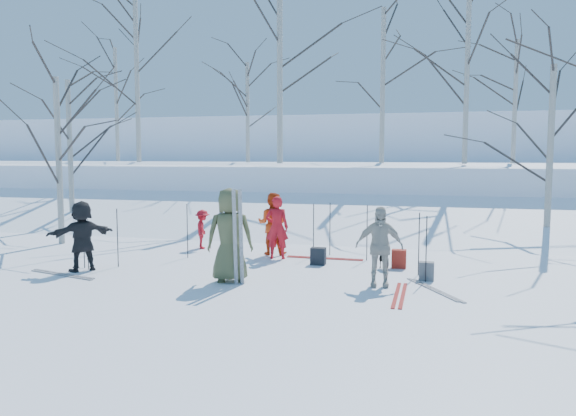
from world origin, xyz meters
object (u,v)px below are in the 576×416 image
(skier_cream_east, at_px, (379,247))
(skier_redor_behind, at_px, (272,224))
(skier_olive_center, at_px, (230,235))
(dog, at_px, (386,260))
(skier_grey_west, at_px, (82,236))
(backpack_red, at_px, (399,259))
(backpack_dark, at_px, (318,256))
(skier_red_north, at_px, (277,227))
(backpack_grey, at_px, (426,271))
(skier_red_seated, at_px, (203,229))

(skier_cream_east, bearing_deg, skier_redor_behind, 129.83)
(skier_olive_center, relative_size, skier_cream_east, 1.21)
(skier_cream_east, distance_m, dog, 1.75)
(skier_redor_behind, distance_m, skier_grey_west, 4.60)
(skier_cream_east, xyz_separation_m, backpack_red, (0.28, 1.88, -0.57))
(backpack_dark, bearing_deg, skier_red_north, 156.29)
(skier_olive_center, relative_size, backpack_grey, 5.00)
(backpack_red, bearing_deg, skier_red_north, 171.82)
(skier_red_north, distance_m, skier_redor_behind, 0.60)
(dog, relative_size, backpack_red, 1.25)
(skier_redor_behind, xyz_separation_m, backpack_red, (3.26, -0.96, -0.58))
(skier_red_seated, xyz_separation_m, backpack_grey, (5.95, -2.45, -0.34))
(dog, distance_m, backpack_grey, 1.27)
(skier_redor_behind, xyz_separation_m, backpack_dark, (1.41, -1.03, -0.59))
(skier_olive_center, relative_size, skier_red_seated, 1.79)
(dog, distance_m, backpack_dark, 1.57)
(dog, distance_m, backpack_red, 0.36)
(skier_red_seated, distance_m, backpack_grey, 6.45)
(skier_red_seated, height_order, backpack_dark, skier_red_seated)
(skier_olive_center, relative_size, backpack_red, 4.53)
(skier_olive_center, distance_m, dog, 3.63)
(skier_olive_center, distance_m, skier_redor_behind, 3.19)
(backpack_grey, distance_m, backpack_dark, 2.68)
(skier_red_seated, distance_m, dog, 5.30)
(skier_red_seated, height_order, skier_cream_east, skier_cream_east)
(skier_red_seated, bearing_deg, skier_cream_east, -140.60)
(backpack_grey, bearing_deg, dog, 135.18)
(skier_red_north, xyz_separation_m, skier_grey_west, (-3.77, -2.46, 0.01))
(skier_grey_west, height_order, backpack_red, skier_grey_west)
(backpack_red, bearing_deg, skier_grey_west, -163.22)
(skier_olive_center, distance_m, backpack_grey, 4.07)
(backpack_grey, bearing_deg, skier_grey_west, -172.92)
(skier_redor_behind, xyz_separation_m, skier_red_seated, (-2.08, 0.37, -0.26))
(backpack_dark, bearing_deg, skier_grey_west, -158.17)
(backpack_grey, relative_size, backpack_dark, 0.95)
(dog, relative_size, backpack_grey, 1.38)
(skier_red_seated, relative_size, backpack_red, 2.53)
(skier_red_north, bearing_deg, skier_cream_east, 131.22)
(skier_cream_east, bearing_deg, backpack_dark, 124.38)
(skier_red_north, bearing_deg, backpack_red, 163.56)
(skier_cream_east, bearing_deg, skier_red_north, 132.99)
(skier_grey_west, bearing_deg, skier_cream_east, 131.12)
(skier_olive_center, relative_size, skier_grey_west, 1.22)
(skier_olive_center, bearing_deg, skier_redor_behind, -106.58)
(skier_cream_east, xyz_separation_m, dog, (-0.00, 1.66, -0.56))
(skier_grey_west, relative_size, backpack_dark, 3.89)
(skier_red_north, distance_m, backpack_grey, 3.96)
(skier_red_seated, bearing_deg, skier_olive_center, -167.48)
(skier_olive_center, height_order, backpack_red, skier_olive_center)
(skier_redor_behind, relative_size, backpack_grey, 4.18)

